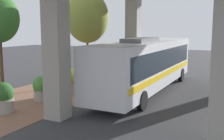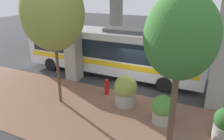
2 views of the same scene
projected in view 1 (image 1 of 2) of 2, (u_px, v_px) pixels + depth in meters
ground_plane at (97, 96)px, 17.06m from camera, size 80.00×80.00×0.00m
sidewalk_strip at (57, 91)px, 18.37m from camera, size 6.00×40.00×0.02m
bus at (147, 62)px, 18.03m from camera, size 2.70×12.97×3.50m
fire_hydrant at (97, 83)px, 18.50m from camera, size 0.53×0.26×1.01m
planter_front at (42, 88)px, 15.85m from camera, size 1.04×1.04×1.42m
planter_middle at (76, 81)px, 17.43m from camera, size 1.24×1.24×1.69m
planter_back at (3, 98)px, 13.54m from camera, size 1.04×1.04×1.50m
street_tree_far at (87, 17)px, 20.42m from camera, size 3.13×3.13×6.75m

